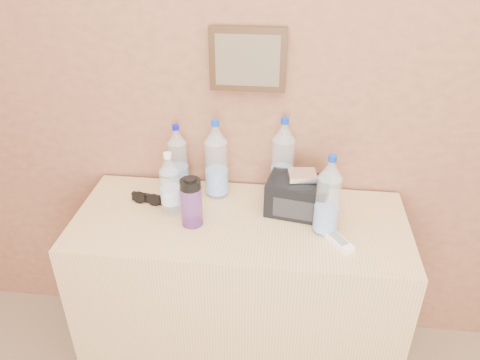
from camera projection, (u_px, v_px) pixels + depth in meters
The scene contains 12 objects.
picture_frame at pixel (248, 60), 1.81m from camera, with size 0.30×0.03×0.25m, color #382311, non-canonical shape.
dresser at pixel (240, 296), 2.08m from camera, with size 1.33×0.56×0.83m, color tan.
pet_large_a at pixel (178, 160), 2.02m from camera, with size 0.08×0.08×0.30m.
pet_large_b at pixel (216, 163), 1.95m from camera, with size 0.09×0.09×0.35m.
pet_large_c at pixel (283, 161), 1.96m from camera, with size 0.09×0.09×0.35m.
pet_large_d at pixel (328, 199), 1.73m from camera, with size 0.09×0.09×0.33m.
pet_small at pixel (170, 187), 1.85m from camera, with size 0.08×0.08×0.27m.
nalgene_bottle at pixel (191, 202), 1.79m from camera, with size 0.08×0.08×0.21m.
sunglasses at pixel (148, 198), 1.97m from camera, with size 0.15×0.05×0.04m, color black, non-canonical shape.
ac_remote at pixel (338, 241), 1.74m from camera, with size 0.15×0.05×0.02m, color silver.
toiletry_bag at pixel (297, 194), 1.88m from camera, with size 0.24×0.17×0.16m, color black, non-canonical shape.
foil_packet at pixel (302, 175), 1.83m from camera, with size 0.11×0.09×0.02m, color white.
Camera 1 is at (-0.06, 0.19, 1.93)m, focal length 35.00 mm.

